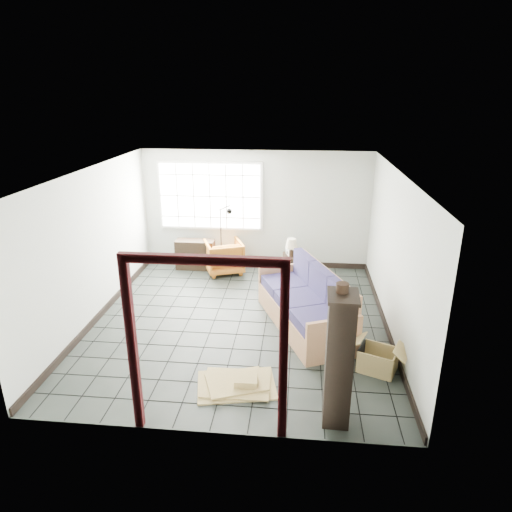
# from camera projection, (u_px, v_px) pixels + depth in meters

# --- Properties ---
(ground) EXTENTS (5.50, 5.50, 0.00)m
(ground) POSITION_uv_depth(u_px,v_px,m) (240.00, 321.00, 7.93)
(ground) COLOR black
(ground) RESTS_ON ground
(room_shell) EXTENTS (5.02, 5.52, 2.61)m
(room_shell) POSITION_uv_depth(u_px,v_px,m) (239.00, 228.00, 7.38)
(room_shell) COLOR beige
(room_shell) RESTS_ON ground
(window_panel) EXTENTS (2.32, 0.08, 1.52)m
(window_panel) POSITION_uv_depth(u_px,v_px,m) (210.00, 196.00, 10.00)
(window_panel) COLOR silver
(window_panel) RESTS_ON ground
(doorway_trim) EXTENTS (1.80, 0.08, 2.20)m
(doorway_trim) POSITION_uv_depth(u_px,v_px,m) (206.00, 326.00, 4.94)
(doorway_trim) COLOR #3C0D11
(doorway_trim) RESTS_ON ground
(futon_sofa) EXTENTS (1.70, 2.48, 1.03)m
(futon_sofa) POSITION_uv_depth(u_px,v_px,m) (308.00, 306.00, 7.67)
(futon_sofa) COLOR #9E6847
(futon_sofa) RESTS_ON ground
(armchair) EXTENTS (0.97, 0.95, 0.79)m
(armchair) POSITION_uv_depth(u_px,v_px,m) (224.00, 255.00, 9.96)
(armchair) COLOR #954915
(armchair) RESTS_ON ground
(side_table) EXTENTS (0.46, 0.46, 0.50)m
(side_table) POSITION_uv_depth(u_px,v_px,m) (293.00, 259.00, 9.66)
(side_table) COLOR black
(side_table) RESTS_ON ground
(table_lamp) EXTENTS (0.31, 0.31, 0.39)m
(table_lamp) POSITION_uv_depth(u_px,v_px,m) (292.00, 244.00, 9.48)
(table_lamp) COLOR black
(table_lamp) RESTS_ON side_table
(projector) EXTENTS (0.35, 0.31, 0.10)m
(projector) POSITION_uv_depth(u_px,v_px,m) (294.00, 252.00, 9.68)
(projector) COLOR silver
(projector) RESTS_ON side_table
(floor_lamp) EXTENTS (0.39, 0.27, 1.49)m
(floor_lamp) POSITION_uv_depth(u_px,v_px,m) (225.00, 236.00, 9.92)
(floor_lamp) COLOR black
(floor_lamp) RESTS_ON ground
(console_shelf) EXTENTS (0.85, 0.33, 0.66)m
(console_shelf) POSITION_uv_depth(u_px,v_px,m) (195.00, 254.00, 10.18)
(console_shelf) COLOR black
(console_shelf) RESTS_ON ground
(tall_shelf) EXTENTS (0.37, 0.47, 1.67)m
(tall_shelf) POSITION_uv_depth(u_px,v_px,m) (339.00, 359.00, 5.30)
(tall_shelf) COLOR black
(tall_shelf) RESTS_ON ground
(pot) EXTENTS (0.16, 0.16, 0.11)m
(pot) POSITION_uv_depth(u_px,v_px,m) (342.00, 288.00, 5.06)
(pot) COLOR black
(pot) RESTS_ON tall_shelf
(open_box) EXTENTS (0.91, 0.69, 0.46)m
(open_box) POSITION_uv_depth(u_px,v_px,m) (378.00, 360.00, 6.50)
(open_box) COLOR #A88B51
(open_box) RESTS_ON ground
(cardboard_pile) EXTENTS (1.17, 0.94, 0.15)m
(cardboard_pile) POSITION_uv_depth(u_px,v_px,m) (238.00, 383.00, 6.19)
(cardboard_pile) COLOR #A88B51
(cardboard_pile) RESTS_ON ground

